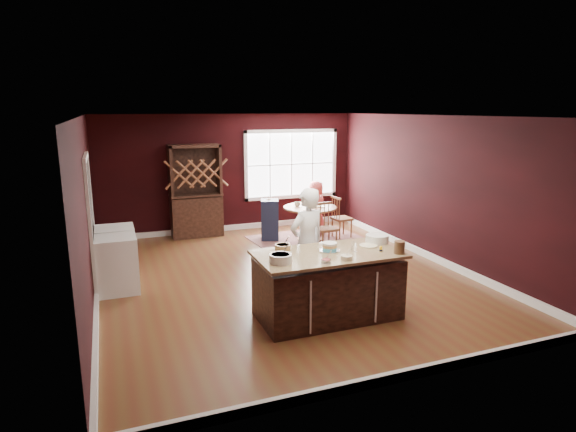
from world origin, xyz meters
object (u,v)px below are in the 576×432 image
object	(u,v)px
kitchen_island	(328,286)
dining_table	(310,216)
baker	(307,243)
toddler	(272,203)
high_chair	(270,219)
chair_south	(326,227)
hutch	(196,191)
layer_cake	(330,247)
dryer	(116,253)
chair_north	(310,211)
seated_woman	(316,208)
washer	(117,265)
chair_east	(342,217)

from	to	relation	value
kitchen_island	dining_table	size ratio (longest dim) A/B	1.72
baker	toddler	distance (m)	3.32
baker	high_chair	world-z (taller)	baker
chair_south	hutch	bearing A→B (deg)	134.91
layer_cake	high_chair	bearing A→B (deg)	83.07
baker	chair_south	world-z (taller)	baker
dining_table	chair_south	size ratio (longest dim) A/B	1.18
kitchen_island	dryer	bearing A→B (deg)	135.17
high_chair	dining_table	bearing A→B (deg)	-7.01
high_chair	dryer	xyz separation A→B (m)	(-3.20, -1.42, -0.02)
high_chair	dryer	distance (m)	3.50
high_chair	hutch	xyz separation A→B (m)	(-1.43, 0.88, 0.56)
dining_table	baker	distance (m)	3.22
chair_north	high_chair	world-z (taller)	chair_north
high_chair	dryer	bearing A→B (deg)	-138.44
baker	seated_woman	xyz separation A→B (m)	(1.66, 3.39, -0.23)
toddler	kitchen_island	bearing A→B (deg)	-98.14
kitchen_island	dryer	distance (m)	3.76
chair_south	hutch	world-z (taller)	hutch
layer_cake	washer	size ratio (longest dim) A/B	0.32
chair_south	high_chair	world-z (taller)	chair_south
baker	high_chair	distance (m)	3.35
baker	high_chair	size ratio (longest dim) A/B	1.82
hutch	chair_north	bearing A→B (deg)	-11.14
baker	seated_woman	distance (m)	3.78
baker	hutch	distance (m)	4.27
hutch	dryer	xyz separation A→B (m)	(-1.77, -2.30, -0.58)
chair_north	dryer	size ratio (longest dim) A/B	1.10
layer_cake	seated_woman	size ratio (longest dim) A/B	0.23
chair_south	layer_cake	bearing A→B (deg)	-117.79
toddler	chair_north	bearing A→B (deg)	20.12
chair_east	chair_north	size ratio (longest dim) A/B	0.96
chair_east	dryer	bearing A→B (deg)	95.47
hutch	washer	xyz separation A→B (m)	(-1.77, -2.94, -0.58)
baker	chair_east	size ratio (longest dim) A/B	1.78
chair_east	dryer	xyz separation A→B (m)	(-4.76, -1.04, -0.03)
baker	layer_cake	distance (m)	0.72
chair_south	dryer	distance (m)	4.03
chair_east	high_chair	world-z (taller)	chair_east
toddler	hutch	size ratio (longest dim) A/B	0.13
kitchen_island	seated_woman	xyz separation A→B (m)	(1.68, 4.17, 0.17)
chair_south	dryer	xyz separation A→B (m)	(-4.02, -0.29, -0.04)
chair_south	chair_north	world-z (taller)	chair_north
dining_table	chair_east	size ratio (longest dim) A/B	1.21
dining_table	high_chair	bearing A→B (deg)	155.32
chair_east	toddler	distance (m)	1.60
dining_table	chair_south	world-z (taller)	chair_south
layer_cake	baker	bearing A→B (deg)	92.54
chair_north	hutch	bearing A→B (deg)	-28.96
baker	chair_north	world-z (taller)	baker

